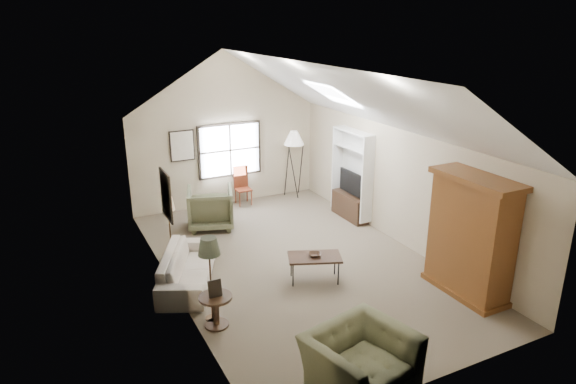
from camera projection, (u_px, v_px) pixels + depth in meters
name	position (u px, v px, depth m)	size (l,w,h in m)	color
room_shell	(298.00, 105.00, 9.39)	(5.01, 8.01, 4.00)	brown
window	(230.00, 150.00, 13.35)	(1.72, 0.08, 1.42)	black
skylight	(333.00, 94.00, 10.70)	(0.80, 1.20, 0.52)	white
wall_art	(175.00, 169.00, 10.71)	(1.97, 3.71, 0.88)	black
armoire	(471.00, 236.00, 8.98)	(0.60, 1.50, 2.20)	brown
tv_alcove	(352.00, 173.00, 12.41)	(0.32, 1.30, 2.10)	white
media_console	(350.00, 206.00, 12.68)	(0.34, 1.18, 0.60)	#382316
tv_panel	(351.00, 182.00, 12.47)	(0.05, 0.90, 0.55)	black
sofa	(188.00, 267.00, 9.57)	(2.15, 0.84, 0.63)	beige
armchair_near	(360.00, 363.00, 6.74)	(1.31, 1.14, 0.85)	#6F704E
armchair_far	(210.00, 208.00, 12.07)	(1.03, 1.06, 0.96)	#565C40
coffee_table	(314.00, 268.00, 9.66)	(0.98, 0.55, 0.50)	#351F15
bowl	(315.00, 255.00, 9.57)	(0.24, 0.24, 0.06)	#351E15
side_table	(216.00, 311.00, 8.23)	(0.54, 0.54, 0.54)	#342315
side_chair	(243.00, 186.00, 13.54)	(0.39, 0.39, 1.00)	maroon
tripod_lamp	(294.00, 163.00, 14.04)	(0.54, 0.54, 1.87)	white
dark_lamp	(211.00, 279.00, 8.24)	(0.36, 0.36, 1.50)	#272C1F
tan_lamp	(170.00, 227.00, 10.46)	(0.27, 0.27, 1.35)	tan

